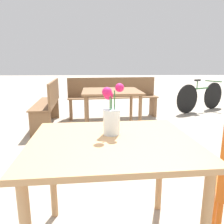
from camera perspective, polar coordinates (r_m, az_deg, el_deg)
The scene contains 6 objects.
table_front at distance 1.30m, azimuth 0.04°, elevation -11.42°, with size 0.99×0.86×0.73m.
flower_vase at distance 1.33m, azimuth -0.04°, elevation -1.50°, with size 0.13×0.13×0.31m.
bench_middle at distance 4.77m, azimuth 0.16°, elevation 4.46°, with size 1.96×0.60×0.85m.
bench_far at distance 4.14m, azimuth -16.01°, elevation 2.36°, with size 0.51×1.44×0.85m.
table_back at distance 3.46m, azimuth -0.21°, elevation 4.03°, with size 0.94×0.91×0.74m.
bicycle at distance 5.77m, azimuth 22.21°, elevation 3.74°, with size 1.46×0.85×0.78m.
Camera 1 is at (-0.05, -1.19, 1.16)m, focal length 35.00 mm.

